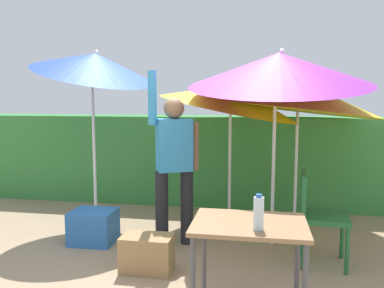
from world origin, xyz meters
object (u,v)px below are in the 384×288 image
(person_vendor, at_px, (174,160))
(crate_cardboard, at_px, (147,253))
(cooler_box, at_px, (94,227))
(umbrella_orange, at_px, (94,64))
(bottle_water, at_px, (259,213))
(folding_table, at_px, (249,234))
(umbrella_navy, at_px, (297,96))
(chair_plastic, at_px, (317,212))
(umbrella_yellow, at_px, (231,97))
(umbrella_rainbow, at_px, (279,69))

(person_vendor, bearing_deg, crate_cardboard, -98.66)
(cooler_box, relative_size, crate_cardboard, 1.00)
(umbrella_orange, relative_size, bottle_water, 10.07)
(umbrella_orange, bearing_deg, folding_table, -43.97)
(umbrella_navy, height_order, chair_plastic, umbrella_navy)
(umbrella_orange, xyz_separation_m, chair_plastic, (2.56, -0.77, -1.50))
(umbrella_navy, bearing_deg, umbrella_orange, -170.90)
(umbrella_yellow, relative_size, chair_plastic, 2.19)
(umbrella_rainbow, xyz_separation_m, umbrella_orange, (-2.18, 0.32, 0.11))
(umbrella_orange, xyz_separation_m, bottle_water, (2.01, -2.02, -1.16))
(umbrella_orange, distance_m, bottle_water, 3.08)
(crate_cardboard, relative_size, folding_table, 0.59)
(folding_table, bearing_deg, cooler_box, 144.08)
(umbrella_rainbow, distance_m, person_vendor, 1.46)
(umbrella_yellow, bearing_deg, crate_cardboard, -112.67)
(chair_plastic, distance_m, bottle_water, 1.41)
(umbrella_rainbow, height_order, folding_table, umbrella_rainbow)
(person_vendor, relative_size, crate_cardboard, 3.98)
(crate_cardboard, bearing_deg, umbrella_orange, 129.39)
(crate_cardboard, xyz_separation_m, bottle_water, (1.01, -0.81, 0.68))
(umbrella_navy, bearing_deg, folding_table, -102.40)
(chair_plastic, height_order, cooler_box, chair_plastic)
(person_vendor, distance_m, cooler_box, 1.17)
(umbrella_yellow, bearing_deg, umbrella_rainbow, -49.85)
(umbrella_yellow, bearing_deg, umbrella_orange, -168.84)
(crate_cardboard, distance_m, bottle_water, 1.46)
(umbrella_orange, height_order, cooler_box, umbrella_orange)
(umbrella_rainbow, xyz_separation_m, umbrella_navy, (0.26, 0.71, -0.28))
(umbrella_yellow, relative_size, cooler_box, 4.11)
(umbrella_navy, height_order, person_vendor, umbrella_navy)
(cooler_box, bearing_deg, umbrella_orange, 108.65)
(umbrella_orange, bearing_deg, umbrella_yellow, 11.16)
(umbrella_navy, xyz_separation_m, person_vendor, (-1.34, -0.91, -0.69))
(folding_table, bearing_deg, umbrella_orange, 136.03)
(umbrella_rainbow, xyz_separation_m, umbrella_yellow, (-0.54, 0.65, -0.29))
(umbrella_orange, height_order, folding_table, umbrella_orange)
(umbrella_orange, relative_size, umbrella_navy, 1.18)
(umbrella_rainbow, relative_size, bottle_water, 9.34)
(bottle_water, bearing_deg, umbrella_navy, 79.75)
(umbrella_rainbow, height_order, crate_cardboard, umbrella_rainbow)
(umbrella_navy, xyz_separation_m, folding_table, (-0.50, -2.27, -0.98))
(folding_table, bearing_deg, person_vendor, 121.76)
(umbrella_rainbow, bearing_deg, bottle_water, -95.90)
(crate_cardboard, bearing_deg, umbrella_navy, 47.97)
(folding_table, bearing_deg, bottle_water, -67.11)
(person_vendor, height_order, bottle_water, person_vendor)
(umbrella_yellow, distance_m, folding_table, 2.42)
(umbrella_orange, distance_m, cooler_box, 1.94)
(chair_plastic, relative_size, crate_cardboard, 1.89)
(umbrella_orange, bearing_deg, crate_cardboard, -50.61)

